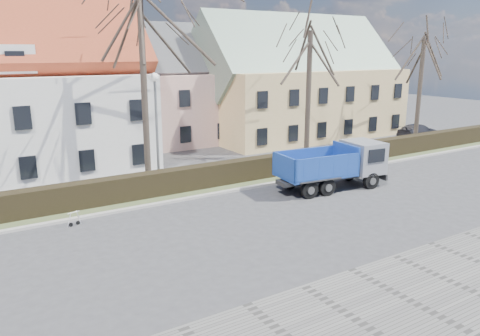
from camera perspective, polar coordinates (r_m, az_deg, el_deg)
ground at (r=21.83m, az=2.11°, el=-6.45°), size 120.00×120.00×0.00m
sidewalk_near at (r=16.15m, az=19.86°, el=-14.99°), size 80.00×5.00×0.08m
curb_far at (r=25.54m, az=-3.68°, el=-3.24°), size 80.00×0.30×0.12m
grass_strip at (r=26.90m, az=-5.30°, el=-2.39°), size 80.00×3.00×0.10m
hedge at (r=26.56m, az=-5.14°, el=-1.25°), size 60.00×0.90×1.30m
building_pink at (r=40.19m, az=-9.27°, el=8.71°), size 10.80×8.80×8.00m
building_yellow at (r=43.78m, az=7.15°, el=9.54°), size 18.80×10.80×8.50m
tree_1 at (r=27.15m, az=-11.69°, el=11.01°), size 9.20×9.20×12.65m
tree_2 at (r=33.34m, az=8.38°, el=10.25°), size 8.00×8.00×11.00m
tree_3 at (r=42.10m, az=21.15°, el=9.87°), size 7.60×7.60×10.45m
dump_truck at (r=26.78m, az=10.71°, el=0.19°), size 6.89×3.19×2.66m
streetlight at (r=26.10m, az=-10.09°, el=4.28°), size 0.52×0.52×6.61m
cart_frame at (r=22.30m, az=-20.11°, el=-5.89°), size 0.90×0.66×0.73m
parked_car_b at (r=44.85m, az=20.86°, el=4.21°), size 4.64×2.15×1.31m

